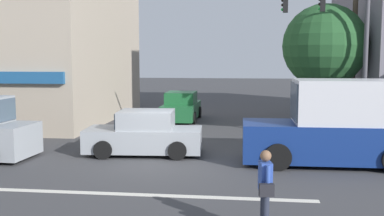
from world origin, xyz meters
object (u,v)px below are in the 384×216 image
object	(u,v)px
utility_pole_near_left	(30,38)
traffic_light_mast	(340,39)
street_tree	(325,46)
pedestrian_foreground_with_bag	(265,187)
sedan_crossing_leftbound	(181,108)
sedan_crossing_center	(144,135)
utility_pole_far_right	(354,38)
box_truck_waiting_far	(337,126)

from	to	relation	value
utility_pole_near_left	traffic_light_mast	size ratio (longest dim) A/B	1.34
street_tree	pedestrian_foreground_with_bag	xyz separation A→B (m)	(-3.01, -11.88, -2.99)
utility_pole_near_left	sedan_crossing_leftbound	distance (m)	8.58
traffic_light_mast	sedan_crossing_center	distance (m)	8.58
traffic_light_mast	utility_pole_far_right	bearing A→B (deg)	63.82
utility_pole_far_right	pedestrian_foreground_with_bag	bearing A→B (deg)	-109.69
utility_pole_near_left	utility_pole_far_right	xyz separation A→B (m)	(14.55, 0.74, -0.02)
utility_pole_near_left	box_truck_waiting_far	bearing A→B (deg)	-21.49
sedan_crossing_leftbound	sedan_crossing_center	size ratio (longest dim) A/B	0.98
utility_pole_far_right	box_truck_waiting_far	world-z (taller)	utility_pole_far_right
street_tree	pedestrian_foreground_with_bag	bearing A→B (deg)	-104.21
utility_pole_near_left	box_truck_waiting_far	distance (m)	14.11
utility_pole_far_right	street_tree	bearing A→B (deg)	-179.50
utility_pole_far_right	box_truck_waiting_far	distance (m)	6.77
sedan_crossing_center	pedestrian_foreground_with_bag	xyz separation A→B (m)	(3.98, -6.86, 0.24)
utility_pole_far_right	sedan_crossing_leftbound	world-z (taller)	utility_pole_far_right
utility_pole_far_right	traffic_light_mast	bearing A→B (deg)	-116.18
street_tree	sedan_crossing_leftbound	distance (m)	8.51
box_truck_waiting_far	sedan_crossing_center	xyz separation A→B (m)	(-6.51, 0.75, -0.54)
street_tree	traffic_light_mast	distance (m)	2.04
sedan_crossing_leftbound	utility_pole_near_left	bearing A→B (deg)	-144.94
sedan_crossing_center	pedestrian_foreground_with_bag	world-z (taller)	pedestrian_foreground_with_bag
sedan_crossing_center	street_tree	bearing A→B (deg)	35.69
utility_pole_near_left	pedestrian_foreground_with_bag	size ratio (longest dim) A/B	4.99
traffic_light_mast	sedan_crossing_leftbound	bearing A→B (deg)	141.29
box_truck_waiting_far	pedestrian_foreground_with_bag	xyz separation A→B (m)	(-2.52, -6.10, -0.30)
utility_pole_near_left	utility_pole_far_right	bearing A→B (deg)	2.91
utility_pole_far_right	box_truck_waiting_far	xyz separation A→B (m)	(-1.73, -5.79, -3.05)
box_truck_waiting_far	utility_pole_near_left	bearing A→B (deg)	158.51
sedan_crossing_leftbound	pedestrian_foreground_with_bag	bearing A→B (deg)	-75.91
utility_pole_near_left	utility_pole_far_right	size ratio (longest dim) A/B	1.00
utility_pole_near_left	box_truck_waiting_far	size ratio (longest dim) A/B	1.48
utility_pole_near_left	sedan_crossing_leftbound	size ratio (longest dim) A/B	2.03
street_tree	sedan_crossing_center	xyz separation A→B (m)	(-6.99, -5.02, -3.23)
traffic_light_mast	box_truck_waiting_far	bearing A→B (deg)	-101.08
pedestrian_foreground_with_bag	box_truck_waiting_far	bearing A→B (deg)	67.53
utility_pole_far_right	sedan_crossing_center	size ratio (longest dim) A/B	1.98
utility_pole_near_left	sedan_crossing_center	bearing A→B (deg)	-34.23
street_tree	pedestrian_foreground_with_bag	distance (m)	12.61
street_tree	sedan_crossing_center	bearing A→B (deg)	-144.31
traffic_light_mast	sedan_crossing_leftbound	distance (m)	9.83
sedan_crossing_center	pedestrian_foreground_with_bag	distance (m)	7.93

